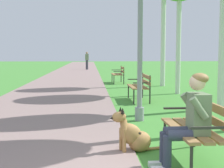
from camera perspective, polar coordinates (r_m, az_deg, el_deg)
The scene contains 8 objects.
paved_path at distance 27.06m, azimuth -6.36°, elevation 2.17°, with size 3.71×60.00×0.04m, color gray.
park_bench_near at distance 4.71m, azimuth 14.67°, elevation -6.89°, with size 0.55×1.50×0.85m.
park_bench_mid at distance 10.40m, azimuth 4.95°, elevation -0.11°, with size 0.55×1.50×0.85m.
park_bench_far at distance 16.60m, azimuth 1.20°, elevation 1.93°, with size 0.55×1.50×0.85m.
person_seated_on_near_bench at distance 4.34m, azimuth 13.38°, elevation -5.65°, with size 0.74×0.49×1.25m.
dog_shepherd at distance 5.02m, azimuth 3.75°, elevation -8.94°, with size 0.81×0.40×0.71m.
lamp_post_near at distance 7.30m, azimuth 4.94°, elevation 12.44°, with size 0.24×0.24×4.65m.
pedestrian_distant at distance 29.93m, azimuth -4.38°, elevation 4.06°, with size 0.32×0.22×1.65m.
Camera 1 is at (-1.00, -3.00, 1.49)m, focal length 52.59 mm.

